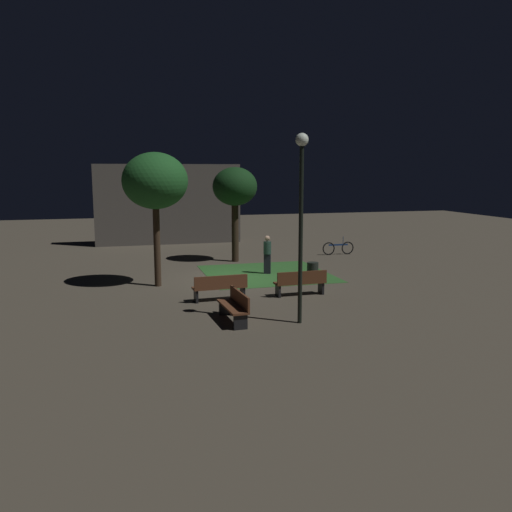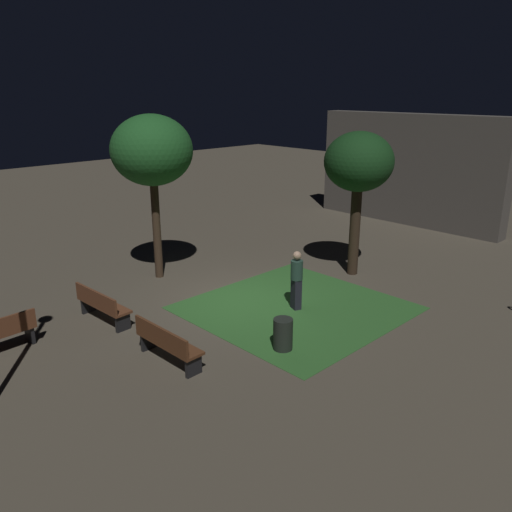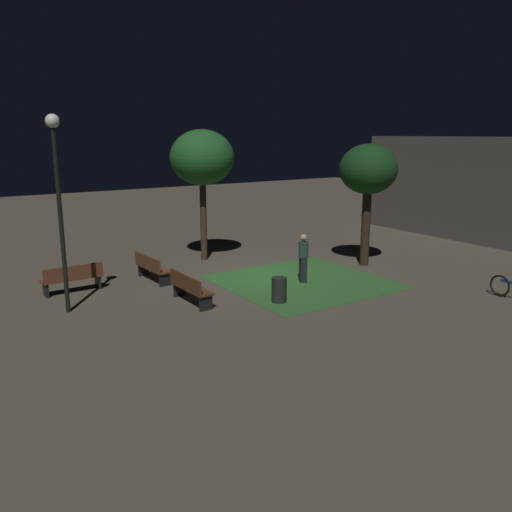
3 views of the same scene
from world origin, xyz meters
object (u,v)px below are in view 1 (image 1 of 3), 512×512
(tree_tall_center, at_px, (155,182))
(bicycle, at_px, (338,248))
(lamp_post_plaza_west, at_px, (301,199))
(bench_path_side, at_px, (301,282))
(trash_bin, at_px, (313,272))
(pedestrian, at_px, (267,254))
(bench_near_trees, at_px, (220,287))
(tree_back_right, at_px, (235,188))
(bench_back_row, at_px, (235,305))

(tree_tall_center, xyz_separation_m, bicycle, (9.62, 5.20, -3.53))
(tree_tall_center, height_order, lamp_post_plaza_west, lamp_post_plaza_west)
(bench_path_side, distance_m, tree_tall_center, 6.42)
(trash_bin, bearing_deg, tree_tall_center, 173.48)
(lamp_post_plaza_west, xyz_separation_m, trash_bin, (2.48, 5.36, -3.15))
(tree_tall_center, distance_m, pedestrian, 5.67)
(bench_near_trees, height_order, trash_bin, bench_near_trees)
(tree_back_right, distance_m, lamp_post_plaza_west, 10.64)
(tree_tall_center, height_order, bicycle, tree_tall_center)
(bench_back_row, height_order, tree_back_right, tree_back_right)
(tree_tall_center, bearing_deg, trash_bin, -6.52)
(lamp_post_plaza_west, relative_size, trash_bin, 7.14)
(lamp_post_plaza_west, bearing_deg, bench_path_side, 69.48)
(bench_path_side, relative_size, bench_back_row, 0.99)
(bench_back_row, xyz_separation_m, trash_bin, (4.23, 4.76, -0.11))
(trash_bin, bearing_deg, bench_near_trees, -151.76)
(tree_back_right, bearing_deg, lamp_post_plaza_west, -93.25)
(lamp_post_plaza_west, bearing_deg, tree_back_right, 86.75)
(bench_back_row, distance_m, tree_back_right, 10.71)
(tree_tall_center, height_order, trash_bin, tree_tall_center)
(tree_back_right, relative_size, bicycle, 2.61)
(tree_tall_center, relative_size, trash_bin, 6.68)
(bench_near_trees, relative_size, pedestrian, 1.13)
(bench_back_row, distance_m, bicycle, 13.27)
(tree_tall_center, xyz_separation_m, trash_bin, (5.92, -0.68, -3.51))
(lamp_post_plaza_west, relative_size, bicycle, 3.10)
(bench_back_row, height_order, pedestrian, pedestrian)
(bench_path_side, height_order, pedestrian, pedestrian)
(bench_near_trees, bearing_deg, tree_back_right, 73.18)
(tree_back_right, height_order, bicycle, tree_back_right)
(bench_near_trees, distance_m, trash_bin, 4.70)
(bench_near_trees, xyz_separation_m, bench_back_row, (-0.08, -2.53, 0.00))
(bench_near_trees, height_order, bicycle, bicycle)
(pedestrian, bearing_deg, bench_near_trees, -124.70)
(tree_tall_center, xyz_separation_m, pedestrian, (4.64, 1.22, -3.03))
(bench_near_trees, bearing_deg, bench_back_row, -91.89)
(bicycle, relative_size, pedestrian, 1.06)
(trash_bin, bearing_deg, bench_path_side, -120.50)
(bench_back_row, bearing_deg, trash_bin, 48.38)
(bench_back_row, distance_m, lamp_post_plaza_west, 3.55)
(tree_back_right, bearing_deg, trash_bin, -70.31)
(lamp_post_plaza_west, height_order, bicycle, lamp_post_plaza_west)
(tree_tall_center, bearing_deg, pedestrian, 14.72)
(bench_path_side, bearing_deg, lamp_post_plaza_west, -110.52)
(bench_path_side, xyz_separation_m, bench_back_row, (-2.92, -2.53, 0.00))
(bench_back_row, height_order, bicycle, bicycle)
(trash_bin, distance_m, pedestrian, 2.34)
(pedestrian, bearing_deg, trash_bin, -55.76)
(bench_back_row, height_order, tree_tall_center, tree_tall_center)
(pedestrian, bearing_deg, bench_path_side, -90.30)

